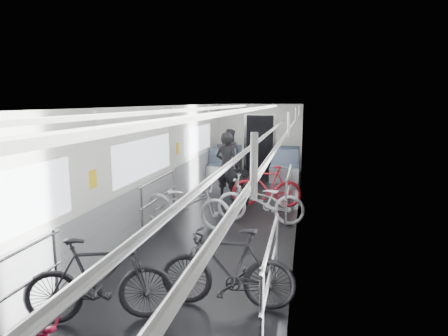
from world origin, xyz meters
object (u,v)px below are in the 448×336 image
(bike_left_far, at_px, (187,203))
(bike_right_mid, at_px, (260,200))
(bike_right_near, at_px, (228,268))
(bike_aisle, at_px, (242,183))
(bike_left_mid, at_px, (100,280))
(person_standing, at_px, (227,166))
(person_seated, at_px, (229,153))
(bike_right_far, at_px, (267,186))

(bike_left_far, height_order, bike_right_mid, bike_left_far)
(bike_right_near, xyz_separation_m, bike_aisle, (-0.66, 5.25, -0.05))
(bike_left_mid, height_order, person_standing, person_standing)
(bike_aisle, bearing_deg, person_seated, 87.95)
(bike_left_mid, bearing_deg, bike_right_far, -33.00)
(bike_left_mid, xyz_separation_m, person_seated, (-0.24, 8.96, 0.29))
(bike_right_far, xyz_separation_m, person_seated, (-1.59, 3.52, 0.30))
(bike_aisle, bearing_deg, bike_right_near, -101.70)
(bike_left_far, xyz_separation_m, person_standing, (0.34, 2.41, 0.37))
(bike_right_mid, height_order, person_seated, person_seated)
(bike_right_far, bearing_deg, bike_right_mid, -4.84)
(bike_left_far, xyz_separation_m, bike_right_mid, (1.41, 0.55, -0.02))
(bike_right_near, xyz_separation_m, bike_right_mid, (-0.00, 3.50, -0.02))
(person_seated, bearing_deg, bike_right_mid, 120.24)
(bike_right_near, relative_size, bike_right_far, 1.01)
(bike_right_near, distance_m, person_standing, 5.47)
(bike_right_mid, bearing_deg, bike_aisle, -157.00)
(bike_left_mid, relative_size, bike_right_near, 1.00)
(bike_left_far, bearing_deg, bike_right_mid, -60.52)
(bike_right_mid, relative_size, person_seated, 1.14)
(bike_right_near, height_order, bike_aisle, bike_right_near)
(bike_left_mid, height_order, bike_right_far, bike_left_mid)
(bike_right_mid, distance_m, person_standing, 2.17)
(bike_right_far, bearing_deg, bike_left_mid, -18.61)
(bike_right_mid, relative_size, bike_right_far, 1.10)
(bike_left_far, height_order, bike_right_far, bike_right_far)
(bike_right_near, relative_size, person_seated, 1.05)
(bike_left_mid, height_order, bike_right_near, bike_left_mid)
(bike_left_mid, bearing_deg, bike_left_far, -18.08)
(bike_right_mid, xyz_separation_m, person_standing, (-1.07, 1.85, 0.39))
(bike_left_mid, xyz_separation_m, person_standing, (0.28, 5.97, 0.36))
(bike_right_mid, bearing_deg, bike_right_near, 2.68)
(bike_left_far, bearing_deg, bike_left_mid, -171.05)
(bike_right_near, bearing_deg, bike_aisle, -175.04)
(bike_right_mid, bearing_deg, bike_left_far, -65.88)
(bike_right_near, xyz_separation_m, person_standing, (-1.07, 5.35, 0.37))
(bike_left_mid, distance_m, bike_right_far, 5.61)
(person_standing, bearing_deg, person_seated, -65.91)
(bike_left_mid, xyz_separation_m, bike_right_mid, (1.35, 4.12, -0.03))
(bike_left_far, distance_m, bike_right_mid, 1.51)
(bike_left_mid, bearing_deg, bike_right_mid, -37.16)
(bike_left_mid, distance_m, bike_aisle, 5.91)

